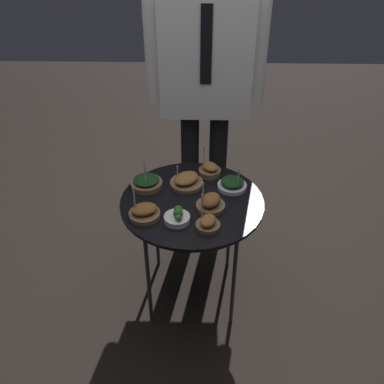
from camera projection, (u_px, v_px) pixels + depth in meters
The scene contains 11 objects.
ground_plane at pixel (192, 291), 2.48m from camera, with size 8.00×8.00×0.00m, color black.
serving_cart at pixel (192, 207), 2.13m from camera, with size 0.71×0.71×0.65m.
bowl_roast_front_center at pixel (186, 181), 2.20m from camera, with size 0.17×0.18×0.12m.
bowl_spinach_front_right at pixel (146, 182), 2.19m from camera, with size 0.16×0.16×0.18m.
bowl_broccoli_back_left at pixel (177, 217), 1.96m from camera, with size 0.12×0.12×0.07m.
bowl_roast_center at pixel (208, 223), 1.92m from camera, with size 0.11×0.11×0.18m.
bowl_spinach_back_right at pixel (232, 184), 2.18m from camera, with size 0.15×0.15×0.14m.
bowl_roast_near_rim at pixel (144, 212), 1.98m from camera, with size 0.15×0.15×0.17m.
bowl_roast_front_left at pixel (211, 203), 2.04m from camera, with size 0.14×0.14×0.15m.
bowl_roast_mid_right at pixel (210, 170), 2.28m from camera, with size 0.12×0.12×0.17m.
waiter_figure at pixel (206, 69), 2.30m from camera, with size 0.65×0.24×1.76m.
Camera 1 is at (0.04, -1.69, 1.90)m, focal length 40.00 mm.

